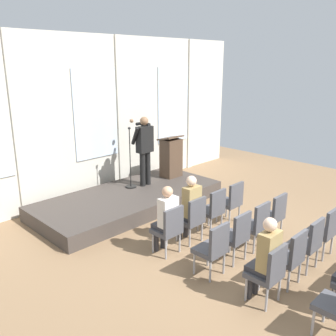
% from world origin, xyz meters
% --- Properties ---
extents(ground_plane, '(13.76, 13.76, 0.00)m').
position_xyz_m(ground_plane, '(0.00, 0.00, 0.00)').
color(ground_plane, '#846647').
extents(rear_partition, '(10.58, 0.14, 4.09)m').
position_xyz_m(rear_partition, '(0.03, 5.21, 2.05)').
color(rear_partition, beige).
rests_on(rear_partition, ground).
extents(stage_platform, '(4.61, 2.07, 0.34)m').
position_xyz_m(stage_platform, '(0.00, 3.88, 0.17)').
color(stage_platform, '#3F3833').
rests_on(stage_platform, ground).
extents(speaker, '(0.52, 0.69, 1.78)m').
position_xyz_m(speaker, '(0.68, 4.08, 1.38)').
color(speaker, black).
rests_on(speaker, stage_platform).
extents(mic_stand, '(0.28, 0.28, 1.55)m').
position_xyz_m(mic_stand, '(0.31, 4.20, 0.68)').
color(mic_stand, black).
rests_on(mic_stand, stage_platform).
extents(lectern, '(0.60, 0.48, 1.16)m').
position_xyz_m(lectern, '(1.69, 4.13, 0.90)').
color(lectern, '#4C3828').
rests_on(lectern, stage_platform).
extents(chair_r0_c0, '(0.46, 0.44, 0.94)m').
position_xyz_m(chair_r0_c0, '(-0.96, 1.56, 0.53)').
color(chair_r0_c0, '#99999E').
rests_on(chair_r0_c0, ground).
extents(audience_r0_c0, '(0.36, 0.39, 1.31)m').
position_xyz_m(audience_r0_c0, '(-0.96, 1.64, 0.73)').
color(audience_r0_c0, '#2D2D33').
rests_on(audience_r0_c0, ground).
extents(chair_r0_c1, '(0.46, 0.44, 0.94)m').
position_xyz_m(chair_r0_c1, '(-0.32, 1.56, 0.53)').
color(chair_r0_c1, '#99999E').
rests_on(chair_r0_c1, ground).
extents(audience_r0_c1, '(0.36, 0.39, 1.36)m').
position_xyz_m(audience_r0_c1, '(-0.32, 1.64, 0.75)').
color(audience_r0_c1, '#2D2D33').
rests_on(audience_r0_c1, ground).
extents(chair_r0_c2, '(0.46, 0.44, 0.94)m').
position_xyz_m(chair_r0_c2, '(0.32, 1.56, 0.53)').
color(chair_r0_c2, '#99999E').
rests_on(chair_r0_c2, ground).
extents(chair_r0_c3, '(0.46, 0.44, 0.94)m').
position_xyz_m(chair_r0_c3, '(0.96, 1.56, 0.53)').
color(chair_r0_c3, '#99999E').
rests_on(chair_r0_c3, ground).
extents(chair_r1_c0, '(0.46, 0.44, 0.94)m').
position_xyz_m(chair_r1_c0, '(-0.96, 0.55, 0.53)').
color(chair_r1_c0, '#99999E').
rests_on(chair_r1_c0, ground).
extents(chair_r1_c1, '(0.46, 0.44, 0.94)m').
position_xyz_m(chair_r1_c1, '(-0.32, 0.55, 0.53)').
color(chair_r1_c1, '#99999E').
rests_on(chair_r1_c1, ground).
extents(chair_r1_c2, '(0.46, 0.44, 0.94)m').
position_xyz_m(chair_r1_c2, '(0.32, 0.55, 0.53)').
color(chair_r1_c2, '#99999E').
rests_on(chair_r1_c2, ground).
extents(chair_r1_c3, '(0.46, 0.44, 0.94)m').
position_xyz_m(chair_r1_c3, '(0.96, 0.55, 0.53)').
color(chair_r1_c3, '#99999E').
rests_on(chair_r1_c3, ground).
extents(chair_r2_c0, '(0.46, 0.44, 0.94)m').
position_xyz_m(chair_r2_c0, '(-0.96, -0.47, 0.53)').
color(chair_r2_c0, '#99999E').
rests_on(chair_r2_c0, ground).
extents(audience_r2_c0, '(0.36, 0.39, 1.35)m').
position_xyz_m(audience_r2_c0, '(-0.96, -0.39, 0.75)').
color(audience_r2_c0, '#2D2D33').
rests_on(audience_r2_c0, ground).
extents(chair_r2_c1, '(0.46, 0.44, 0.94)m').
position_xyz_m(chair_r2_c1, '(-0.32, -0.47, 0.53)').
color(chair_r2_c1, '#99999E').
rests_on(chair_r2_c1, ground).
extents(chair_r2_c2, '(0.46, 0.44, 0.94)m').
position_xyz_m(chair_r2_c2, '(0.32, -0.47, 0.53)').
color(chair_r2_c2, '#99999E').
rests_on(chair_r2_c2, ground).
extents(chair_r2_c3, '(0.46, 0.44, 0.94)m').
position_xyz_m(chair_r2_c3, '(0.96, -0.47, 0.53)').
color(chair_r2_c3, '#99999E').
rests_on(chair_r2_c3, ground).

